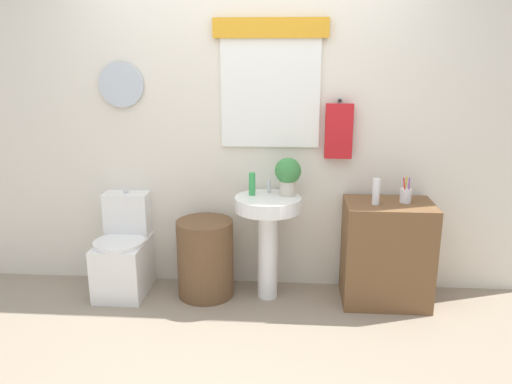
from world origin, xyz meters
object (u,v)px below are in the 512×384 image
object	(u,v)px
laundry_hamper	(205,258)
pedestal_sink	(268,224)
lotion_bottle	(376,192)
toilet	(124,254)
toothbrush_cup	(406,195)
wooden_cabinet	(386,253)
soap_bottle	(252,184)
potted_plant	(288,174)

from	to	relation	value
laundry_hamper	pedestal_sink	distance (m)	0.55
lotion_bottle	toilet	bearing A→B (deg)	177.76
toilet	lotion_bottle	bearing A→B (deg)	-2.24
laundry_hamper	toilet	bearing A→B (deg)	177.03
toothbrush_cup	wooden_cabinet	bearing A→B (deg)	-169.67
laundry_hamper	toothbrush_cup	xyz separation A→B (m)	(1.45, 0.02, 0.52)
laundry_hamper	soap_bottle	bearing A→B (deg)	8.10
potted_plant	toothbrush_cup	xyz separation A→B (m)	(0.84, -0.04, -0.13)
toilet	toothbrush_cup	xyz separation A→B (m)	(2.09, -0.01, 0.52)
laundry_hamper	lotion_bottle	world-z (taller)	lotion_bottle
soap_bottle	toothbrush_cup	world-z (taller)	soap_bottle
toilet	pedestal_sink	size ratio (longest dim) A/B	0.98
pedestal_sink	wooden_cabinet	xyz separation A→B (m)	(0.87, 0.00, -0.20)
soap_bottle	toothbrush_cup	distance (m)	1.10
pedestal_sink	soap_bottle	bearing A→B (deg)	157.38
toilet	toothbrush_cup	distance (m)	2.15
wooden_cabinet	potted_plant	world-z (taller)	potted_plant
toilet	potted_plant	size ratio (longest dim) A/B	2.75
pedestal_sink	soap_bottle	size ratio (longest dim) A/B	4.67
potted_plant	lotion_bottle	xyz separation A→B (m)	(0.62, -0.10, -0.09)
wooden_cabinet	soap_bottle	distance (m)	1.11
pedestal_sink	lotion_bottle	world-z (taller)	lotion_bottle
soap_bottle	potted_plant	xyz separation A→B (m)	(0.26, 0.01, 0.08)
soap_bottle	toothbrush_cup	xyz separation A→B (m)	(1.10, -0.03, -0.06)
lotion_bottle	pedestal_sink	bearing A→B (deg)	176.99
laundry_hamper	lotion_bottle	bearing A→B (deg)	-1.86
pedestal_sink	lotion_bottle	xyz separation A→B (m)	(0.76, -0.04, 0.27)
toothbrush_cup	potted_plant	bearing A→B (deg)	177.27
toilet	wooden_cabinet	xyz separation A→B (m)	(1.98, -0.03, 0.09)
potted_plant	lotion_bottle	bearing A→B (deg)	-9.14
soap_bottle	toilet	bearing A→B (deg)	-179.02
soap_bottle	potted_plant	size ratio (longest dim) A/B	0.60
wooden_cabinet	soap_bottle	size ratio (longest dim) A/B	4.52
potted_plant	laundry_hamper	bearing A→B (deg)	-174.39
toilet	soap_bottle	bearing A→B (deg)	0.98
toothbrush_cup	toilet	bearing A→B (deg)	179.64
laundry_hamper	toothbrush_cup	bearing A→B (deg)	0.79
laundry_hamper	wooden_cabinet	xyz separation A→B (m)	(1.34, 0.00, 0.08)
toilet	pedestal_sink	xyz separation A→B (m)	(1.11, -0.03, 0.29)
pedestal_sink	wooden_cabinet	bearing A→B (deg)	0.00
soap_bottle	lotion_bottle	world-z (taller)	soap_bottle
potted_plant	toilet	bearing A→B (deg)	-178.76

